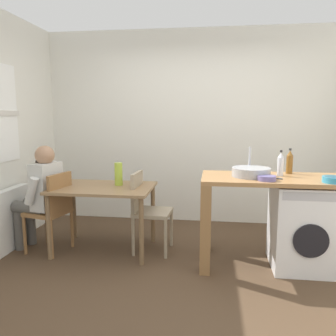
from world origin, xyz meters
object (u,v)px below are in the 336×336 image
Objects in this scene: bottle_squat_brown at (290,162)px; vase at (119,174)px; colander at (334,179)px; dining_table at (104,195)px; seated_person at (41,192)px; chair_opposite at (146,207)px; mixing_bowl at (267,178)px; washing_machine at (303,226)px; bottle_tall_green at (280,164)px; chair_person_seat at (53,208)px.

bottle_squat_brown reaches higher than vase.
bottle_squat_brown is 1.33× the size of colander.
dining_table is 0.92× the size of seated_person.
vase is at bearing -65.33° from seated_person.
mixing_bowl reaches higher than chair_opposite.
colander is (0.19, -0.22, 0.52)m from washing_machine.
dining_table is 6.40× the size of mixing_bowl.
dining_table is 1.22× the size of chair_opposite.
bottle_squat_brown is at bearing 56.17° from mixing_bowl.
bottle_squat_brown reaches higher than dining_table.
bottle_tall_green reaches higher than mixing_bowl.
bottle_squat_brown is at bearing -0.54° from vase.
bottle_squat_brown reaches higher than colander.
mixing_bowl is 0.59m from colander.
vase is (-1.73, 0.18, -0.17)m from bottle_tall_green.
chair_opposite reaches higher than washing_machine.
chair_person_seat is 2.61m from bottle_squat_brown.
chair_opposite is 3.49× the size of vase.
dining_table is 1.22× the size of chair_person_seat.
chair_opposite is at bearing 166.84° from colander.
chair_opposite is 1.37m from mixing_bowl.
colander is at bearing -35.28° from bottle_tall_green.
chair_person_seat is 4.50× the size of colander.
colander is (0.59, -0.02, 0.00)m from mixing_bowl.
dining_table is at bearing -146.31° from vase.
washing_machine reaches higher than dining_table.
bottle_tall_green is 0.52m from colander.
bottle_tall_green is 0.98× the size of bottle_squat_brown.
washing_machine is 5.00× the size of mixing_bowl.
dining_table is 5.50× the size of colander.
dining_table is 0.50m from chair_opposite.
bottle_tall_green is at bearing -76.36° from chair_person_seat.
chair_opposite reaches higher than dining_table.
seated_person is at bearing -173.44° from dining_table.
seated_person reaches higher than colander.
mixing_bowl is 0.67× the size of vase.
chair_person_seat is at bearing -179.07° from bottle_tall_green.
mixing_bowl reaches higher than dining_table.
chair_opposite is 4.50× the size of colander.
washing_machine is 0.65m from bottle_tall_green.
seated_person is at bearing 173.58° from mixing_bowl.
seated_person is (-1.18, -0.13, 0.16)m from chair_opposite.
chair_opposite is at bearing 6.44° from dining_table.
vase reaches higher than washing_machine.
seated_person reaches higher than dining_table.
washing_machine is at bearing 130.74° from colander.
washing_machine is at bearing -78.80° from seated_person.
washing_machine is at bearing -4.20° from dining_table.
chair_person_seat is 1.04m from chair_opposite.
vase is at bearing -95.27° from chair_opposite.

